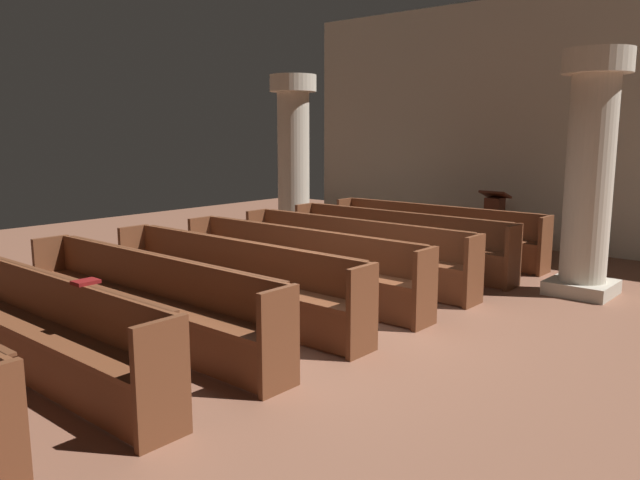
{
  "coord_description": "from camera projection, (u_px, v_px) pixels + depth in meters",
  "views": [
    {
      "loc": [
        4.43,
        -5.14,
        2.12
      ],
      "look_at": [
        -0.68,
        0.82,
        0.75
      ],
      "focal_mm": 35.19,
      "sensor_mm": 36.0,
      "label": 1
    }
  ],
  "objects": [
    {
      "name": "pew_row_3",
      "position": [
        298.0,
        262.0,
        8.0
      ],
      "size": [
        3.85,
        0.46,
        0.88
      ],
      "color": "brown",
      "rests_on": "ground"
    },
    {
      "name": "pew_row_4",
      "position": [
        231.0,
        277.0,
        7.15
      ],
      "size": [
        3.85,
        0.46,
        0.88
      ],
      "color": "brown",
      "rests_on": "ground"
    },
    {
      "name": "pew_row_5",
      "position": [
        146.0,
        297.0,
        6.31
      ],
      "size": [
        3.85,
        0.47,
        0.88
      ],
      "color": "brown",
      "rests_on": "ground"
    },
    {
      "name": "pillar_far_side",
      "position": [
        294.0,
        158.0,
        11.59
      ],
      "size": [
        0.85,
        0.85,
        3.12
      ],
      "color": "#B6AD9A",
      "rests_on": "ground"
    },
    {
      "name": "pew_row_1",
      "position": [
        397.0,
        239.0,
        9.69
      ],
      "size": [
        3.85,
        0.46,
        0.88
      ],
      "color": "brown",
      "rests_on": "ground"
    },
    {
      "name": "hymn_book",
      "position": [
        86.0,
        282.0,
        5.16
      ],
      "size": [
        0.15,
        0.2,
        0.03
      ],
      "primitive_type": "cube",
      "color": "maroon",
      "rests_on": "pew_row_6"
    },
    {
      "name": "ground_plane",
      "position": [
        319.0,
        322.0,
        7.05
      ],
      "size": [
        19.2,
        19.2,
        0.0
      ],
      "primitive_type": "plane",
      "color": "brown"
    },
    {
      "name": "back_wall",
      "position": [
        540.0,
        124.0,
        11.21
      ],
      "size": [
        10.0,
        0.16,
        4.5
      ],
      "primitive_type": "cube",
      "color": "beige",
      "rests_on": "ground"
    },
    {
      "name": "pew_row_2",
      "position": [
        352.0,
        249.0,
        8.85
      ],
      "size": [
        3.85,
        0.47,
        0.88
      ],
      "color": "brown",
      "rests_on": "ground"
    },
    {
      "name": "lectern",
      "position": [
        494.0,
        225.0,
        11.2
      ],
      "size": [
        0.48,
        0.45,
        1.08
      ],
      "color": "#492215",
      "rests_on": "ground"
    },
    {
      "name": "pillar_aisle_side",
      "position": [
        590.0,
        170.0,
        7.99
      ],
      "size": [
        0.85,
        0.85,
        3.12
      ],
      "color": "#B6AD9A",
      "rests_on": "ground"
    },
    {
      "name": "pew_row_6",
      "position": [
        34.0,
        322.0,
        5.46
      ],
      "size": [
        3.85,
        0.46,
        0.88
      ],
      "color": "brown",
      "rests_on": "ground"
    },
    {
      "name": "pew_row_0",
      "position": [
        434.0,
        230.0,
        10.54
      ],
      "size": [
        3.85,
        0.47,
        0.88
      ],
      "color": "brown",
      "rests_on": "ground"
    }
  ]
}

